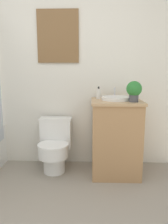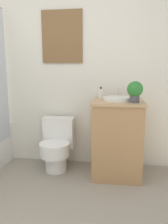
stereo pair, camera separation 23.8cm
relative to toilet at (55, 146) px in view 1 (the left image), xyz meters
The scene contains 6 objects.
wall_back 0.99m from the toilet, 112.28° to the left, with size 3.29×0.07×2.50m.
toilet is the anchor object (origin of this frame).
vanity 0.75m from the toilet, ahead, with size 0.57×0.56×0.88m.
sink 0.94m from the toilet, ahead, with size 0.34×0.38×0.13m.
soap_bottle 0.83m from the toilet, ahead, with size 0.05×0.05×0.15m.
potted_plant 1.16m from the toilet, 11.34° to the right, with size 0.17×0.17×0.22m.
Camera 1 is at (0.57, -0.98, 1.20)m, focal length 35.00 mm.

